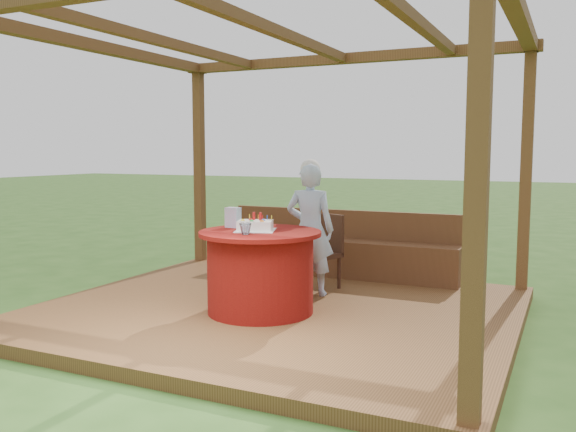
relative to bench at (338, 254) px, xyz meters
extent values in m
plane|color=#2A501A|center=(0.00, -1.72, -0.38)|extent=(60.00, 60.00, 0.00)
cube|color=brown|center=(0.00, -1.72, -0.32)|extent=(4.50, 4.00, 0.12)
cube|color=brown|center=(2.13, -3.60, 1.03)|extent=(0.12, 0.12, 2.60)
cube|color=brown|center=(-2.13, 0.16, 1.03)|extent=(0.12, 0.12, 2.60)
cube|color=brown|center=(2.13, 0.16, 1.03)|extent=(0.12, 0.12, 2.60)
cube|color=brown|center=(0.00, 0.16, 2.40)|extent=(4.50, 0.14, 0.12)
cube|color=brown|center=(-2.13, -1.72, 2.40)|extent=(0.14, 4.00, 0.12)
cube|color=brown|center=(2.13, -1.72, 2.40)|extent=(0.14, 4.00, 0.12)
cube|color=brown|center=(-1.30, -1.72, 2.40)|extent=(0.10, 3.70, 0.10)
cube|color=brown|center=(0.00, -1.72, 2.40)|extent=(0.10, 3.70, 0.10)
cube|color=brown|center=(1.30, -1.72, 2.40)|extent=(0.10, 3.70, 0.10)
cube|color=brown|center=(0.00, -0.02, -0.04)|extent=(3.00, 0.42, 0.45)
cube|color=brown|center=(0.00, 0.16, 0.36)|extent=(3.00, 0.06, 0.35)
cylinder|color=maroon|center=(-0.06, -1.97, 0.11)|extent=(1.01, 1.01, 0.74)
cylinder|color=maroon|center=(-0.06, -1.97, 0.50)|extent=(1.16, 1.16, 0.04)
cube|color=#3C2013|center=(0.08, -0.79, 0.11)|extent=(0.49, 0.49, 0.05)
cylinder|color=#3C2013|center=(-0.12, -0.87, -0.08)|extent=(0.04, 0.04, 0.38)
cylinder|color=#3C2013|center=(0.16, -0.98, -0.08)|extent=(0.04, 0.04, 0.38)
cylinder|color=#3C2013|center=(-0.01, -0.59, -0.08)|extent=(0.04, 0.04, 0.38)
cylinder|color=#3C2013|center=(0.27, -0.70, -0.08)|extent=(0.04, 0.04, 0.38)
cube|color=#3C2013|center=(0.14, -0.63, 0.34)|extent=(0.37, 0.18, 0.45)
imported|color=#93B4DB|center=(0.09, -1.10, 0.44)|extent=(0.57, 0.43, 1.41)
sphere|color=white|center=(0.09, -1.10, 1.08)|extent=(0.21, 0.21, 0.21)
cube|color=white|center=(-0.11, -1.97, 0.52)|extent=(0.47, 0.47, 0.01)
cube|color=white|center=(-0.11, -1.97, 0.57)|extent=(0.39, 0.35, 0.09)
cylinder|color=red|center=(-0.15, -1.93, 0.65)|extent=(0.03, 0.03, 0.08)
cylinder|color=red|center=(-0.08, -1.93, 0.65)|extent=(0.03, 0.03, 0.08)
sphere|color=yellow|center=(-0.21, -2.03, 0.63)|extent=(0.04, 0.04, 0.04)
sphere|color=green|center=(-0.11, -2.04, 0.63)|extent=(0.04, 0.04, 0.04)
sphere|color=orange|center=(-0.01, -2.02, 0.63)|extent=(0.04, 0.04, 0.04)
sphere|color=red|center=(-0.17, -1.95, 0.63)|extent=(0.04, 0.04, 0.04)
sphere|color=blue|center=(-0.04, -1.94, 0.63)|extent=(0.04, 0.04, 0.04)
cube|color=#E796CB|center=(-0.43, -1.84, 0.62)|extent=(0.15, 0.10, 0.20)
imported|color=white|center=(-0.07, -2.24, 0.57)|extent=(0.14, 0.14, 0.10)
camera|label=1|loc=(2.60, -7.02, 1.27)|focal=38.00mm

